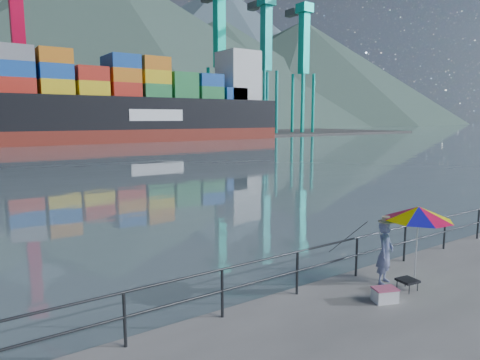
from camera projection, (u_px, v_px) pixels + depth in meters
name	position (u px, v px, depth m)	size (l,w,h in m)	color
far_dock	(45.00, 137.00, 90.38)	(200.00, 40.00, 0.40)	#514F4C
guardrail	(328.00, 264.00, 10.21)	(22.00, 0.06, 1.03)	#2D3033
mountains	(60.00, 48.00, 195.05)	(600.00, 332.80, 80.00)	#385147
port_cranes	(153.00, 62.00, 92.51)	(116.00, 28.00, 38.40)	#B03522
container_stacks	(162.00, 122.00, 105.50)	(58.00, 5.40, 7.80)	yellow
fisherman	(385.00, 253.00, 10.29)	(0.55, 0.36, 1.51)	#344397
beach_umbrella	(418.00, 213.00, 10.00)	(1.94, 1.94, 1.93)	white
folding_stool	(407.00, 284.00, 9.92)	(0.46, 0.46, 0.27)	black
cooler_bag	(385.00, 295.00, 9.30)	(0.49, 0.33, 0.28)	white
fishing_rod	(345.00, 272.00, 11.15)	(0.02, 0.02, 2.32)	black
container_ship	(155.00, 108.00, 79.41)	(53.51, 8.92, 18.10)	maroon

